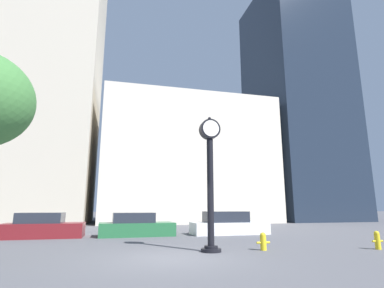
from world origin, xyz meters
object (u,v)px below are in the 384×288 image
Objects in this scene: car_green at (136,226)px; car_white at (228,225)px; street_clock at (210,173)px; car_maroon at (43,227)px; fire_hydrant_far at (377,240)px; fire_hydrant_near at (263,241)px.

car_white reaches higher than car_green.
car_green is 0.92× the size of car_white.
car_maroon is (-7.21, 7.05, -2.34)m from street_clock.
car_white is 8.31m from fire_hydrant_far.
car_maroon reaches higher than fire_hydrant_far.
car_maroon is 15.88m from fire_hydrant_far.
car_green is 6.12× the size of fire_hydrant_far.
car_white is at bearing -2.09° from car_maroon.
street_clock is at bearing 177.14° from fire_hydrant_near.
car_white is 6.88m from fire_hydrant_near.
street_clock is 7.04m from fire_hydrant_far.
car_green is at bearing 138.28° from fire_hydrant_far.
car_maroon is 10.43m from car_white.
car_green is at bearing 108.46° from street_clock.
car_white is at bearing 113.25° from fire_hydrant_far.
fire_hydrant_near is at bearing -60.19° from car_green.
street_clock is 1.27× the size of car_maroon.
fire_hydrant_far is at bearing -8.38° from street_clock.
street_clock is 7.79× the size of fire_hydrant_near.
car_maroon is at bearing 135.64° from street_clock.
fire_hydrant_far is (3.28, -7.63, -0.21)m from car_white.
car_maroon is 0.88× the size of car_white.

